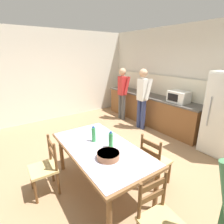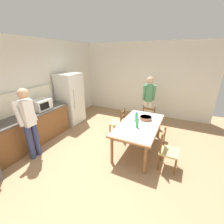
{
  "view_description": "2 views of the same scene",
  "coord_description": "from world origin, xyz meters",
  "px_view_note": "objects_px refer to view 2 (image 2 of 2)",
  "views": [
    {
      "loc": [
        2.64,
        -1.84,
        2.16
      ],
      "look_at": [
        -0.12,
        0.11,
        1.02
      ],
      "focal_mm": 28.0,
      "sensor_mm": 36.0,
      "label": 1
    },
    {
      "loc": [
        -2.9,
        -1.42,
        2.44
      ],
      "look_at": [
        0.14,
        0.01,
        1.13
      ],
      "focal_mm": 24.0,
      "sensor_mm": 36.0,
      "label": 2
    }
  ],
  "objects_px": {
    "serving_bowl": "(146,118)",
    "chair_side_near_left": "(168,151)",
    "person_at_counter": "(29,121)",
    "chair_side_far_right": "(118,123)",
    "refrigerator": "(70,99)",
    "microwave": "(41,105)",
    "dining_table": "(139,126)",
    "chair_head_end": "(149,118)",
    "bottle_near_centre": "(137,123)",
    "person_by_table": "(148,98)",
    "bottle_off_centre": "(136,117)"
  },
  "relations": [
    {
      "from": "serving_bowl",
      "to": "bottle_near_centre",
      "type": "bearing_deg",
      "value": 171.51
    },
    {
      "from": "bottle_near_centre",
      "to": "chair_side_near_left",
      "type": "height_order",
      "value": "bottle_near_centre"
    },
    {
      "from": "microwave",
      "to": "serving_bowl",
      "type": "height_order",
      "value": "microwave"
    },
    {
      "from": "bottle_near_centre",
      "to": "chair_side_near_left",
      "type": "xyz_separation_m",
      "value": [
        -0.2,
        -0.78,
        -0.44
      ]
    },
    {
      "from": "chair_side_near_left",
      "to": "person_at_counter",
      "type": "xyz_separation_m",
      "value": [
        -0.99,
        3.05,
        0.55
      ]
    },
    {
      "from": "serving_bowl",
      "to": "refrigerator",
      "type": "bearing_deg",
      "value": 83.41
    },
    {
      "from": "chair_side_far_right",
      "to": "person_at_counter",
      "type": "distance_m",
      "value": 2.45
    },
    {
      "from": "refrigerator",
      "to": "microwave",
      "type": "distance_m",
      "value": 1.25
    },
    {
      "from": "microwave",
      "to": "person_at_counter",
      "type": "bearing_deg",
      "value": -147.98
    },
    {
      "from": "bottle_near_centre",
      "to": "chair_head_end",
      "type": "relative_size",
      "value": 0.3
    },
    {
      "from": "bottle_near_centre",
      "to": "person_by_table",
      "type": "height_order",
      "value": "person_by_table"
    },
    {
      "from": "serving_bowl",
      "to": "chair_side_near_left",
      "type": "bearing_deg",
      "value": -137.33
    },
    {
      "from": "chair_head_end",
      "to": "dining_table",
      "type": "bearing_deg",
      "value": 94.01
    },
    {
      "from": "person_at_counter",
      "to": "chair_side_far_right",
      "type": "bearing_deg",
      "value": -128.96
    },
    {
      "from": "microwave",
      "to": "dining_table",
      "type": "xyz_separation_m",
      "value": [
        0.59,
        -2.79,
        -0.38
      ]
    },
    {
      "from": "refrigerator",
      "to": "chair_side_near_left",
      "type": "distance_m",
      "value": 3.74
    },
    {
      "from": "bottle_near_centre",
      "to": "chair_side_near_left",
      "type": "relative_size",
      "value": 0.3
    },
    {
      "from": "microwave",
      "to": "person_at_counter",
      "type": "relative_size",
      "value": 0.28
    },
    {
      "from": "microwave",
      "to": "bottle_off_centre",
      "type": "bearing_deg",
      "value": -75.62
    },
    {
      "from": "bottle_off_centre",
      "to": "person_by_table",
      "type": "distance_m",
      "value": 1.68
    },
    {
      "from": "serving_bowl",
      "to": "person_by_table",
      "type": "distance_m",
      "value": 1.48
    },
    {
      "from": "refrigerator",
      "to": "chair_side_far_right",
      "type": "height_order",
      "value": "refrigerator"
    },
    {
      "from": "microwave",
      "to": "chair_side_near_left",
      "type": "distance_m",
      "value": 3.62
    },
    {
      "from": "dining_table",
      "to": "person_at_counter",
      "type": "xyz_separation_m",
      "value": [
        -1.42,
        2.27,
        0.31
      ]
    },
    {
      "from": "dining_table",
      "to": "chair_side_far_right",
      "type": "relative_size",
      "value": 2.06
    },
    {
      "from": "chair_side_near_left",
      "to": "refrigerator",
      "type": "bearing_deg",
      "value": 75.61
    },
    {
      "from": "refrigerator",
      "to": "dining_table",
      "type": "bearing_deg",
      "value": -103.26
    },
    {
      "from": "dining_table",
      "to": "serving_bowl",
      "type": "bearing_deg",
      "value": -13.71
    },
    {
      "from": "bottle_off_centre",
      "to": "chair_head_end",
      "type": "height_order",
      "value": "bottle_off_centre"
    },
    {
      "from": "serving_bowl",
      "to": "chair_side_far_right",
      "type": "xyz_separation_m",
      "value": [
        0.11,
        0.85,
        -0.37
      ]
    },
    {
      "from": "serving_bowl",
      "to": "chair_side_far_right",
      "type": "distance_m",
      "value": 0.94
    },
    {
      "from": "dining_table",
      "to": "chair_head_end",
      "type": "relative_size",
      "value": 2.06
    },
    {
      "from": "chair_side_near_left",
      "to": "chair_head_end",
      "type": "xyz_separation_m",
      "value": [
        1.65,
        0.76,
        0.0
      ]
    },
    {
      "from": "chair_side_near_left",
      "to": "person_at_counter",
      "type": "relative_size",
      "value": 0.52
    },
    {
      "from": "microwave",
      "to": "chair_side_far_right",
      "type": "bearing_deg",
      "value": -63.06
    },
    {
      "from": "chair_side_far_right",
      "to": "person_by_table",
      "type": "bearing_deg",
      "value": 151.65
    },
    {
      "from": "person_at_counter",
      "to": "person_by_table",
      "type": "height_order",
      "value": "person_at_counter"
    },
    {
      "from": "chair_side_far_right",
      "to": "person_by_table",
      "type": "xyz_separation_m",
      "value": [
        1.34,
        -0.6,
        0.52
      ]
    },
    {
      "from": "bottle_off_centre",
      "to": "chair_side_near_left",
      "type": "xyz_separation_m",
      "value": [
        -0.53,
        -0.9,
        -0.44
      ]
    },
    {
      "from": "refrigerator",
      "to": "person_at_counter",
      "type": "height_order",
      "value": "refrigerator"
    },
    {
      "from": "microwave",
      "to": "chair_side_far_right",
      "type": "xyz_separation_m",
      "value": [
        1.03,
        -2.02,
        -0.62
      ]
    },
    {
      "from": "bottle_near_centre",
      "to": "microwave",
      "type": "bearing_deg",
      "value": 97.31
    },
    {
      "from": "microwave",
      "to": "person_by_table",
      "type": "height_order",
      "value": "person_by_table"
    },
    {
      "from": "bottle_near_centre",
      "to": "person_at_counter",
      "type": "height_order",
      "value": "person_at_counter"
    },
    {
      "from": "chair_side_far_right",
      "to": "dining_table",
      "type": "bearing_deg",
      "value": 56.41
    },
    {
      "from": "dining_table",
      "to": "bottle_near_centre",
      "type": "distance_m",
      "value": 0.31
    },
    {
      "from": "dining_table",
      "to": "bottle_off_centre",
      "type": "xyz_separation_m",
      "value": [
        0.1,
        0.12,
        0.2
      ]
    },
    {
      "from": "microwave",
      "to": "chair_side_near_left",
      "type": "bearing_deg",
      "value": -87.45
    },
    {
      "from": "refrigerator",
      "to": "serving_bowl",
      "type": "bearing_deg",
      "value": -96.59
    },
    {
      "from": "serving_bowl",
      "to": "person_at_counter",
      "type": "xyz_separation_m",
      "value": [
        -1.74,
        2.35,
        0.18
      ]
    }
  ]
}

